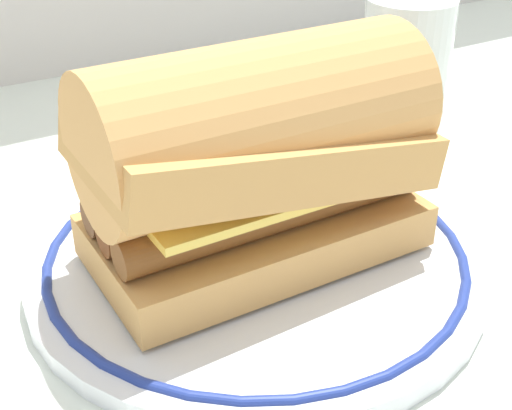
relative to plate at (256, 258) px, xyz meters
The scene contains 4 objects.
ground_plane 0.02m from the plate, 27.53° to the left, with size 1.50×1.50×0.00m, color silver.
plate is the anchor object (origin of this frame).
sausage_sandwich 0.07m from the plate, 90.00° to the left, with size 0.19×0.10×0.13m.
drinking_glass 0.23m from the plate, 27.39° to the left, with size 0.07×0.07×0.12m.
Camera 1 is at (-0.20, -0.32, 0.26)m, focal length 50.76 mm.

